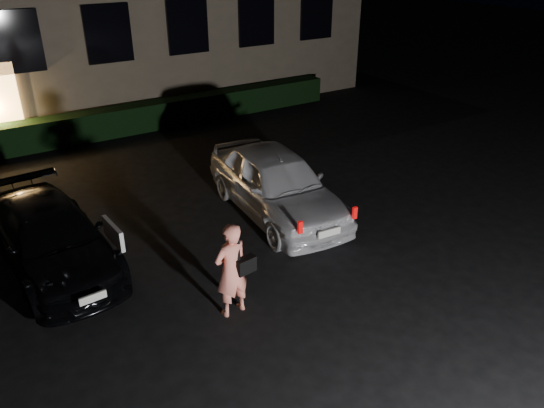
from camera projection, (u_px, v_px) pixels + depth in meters
ground at (328, 306)px, 9.02m from camera, size 80.00×80.00×0.00m
hedge at (124, 120)px, 16.72m from camera, size 15.00×0.70×0.85m
sedan at (52, 238)px, 9.86m from camera, size 1.99×4.29×1.20m
hatch at (276, 183)px, 11.72m from camera, size 2.10×4.48×1.48m
man at (232, 270)px, 8.50m from camera, size 0.73×0.47×1.67m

